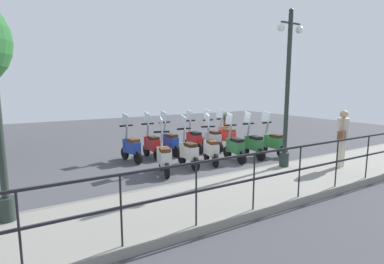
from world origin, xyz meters
name	(u,v)px	position (x,y,z in m)	size (l,w,h in m)	color
ground_plane	(208,158)	(0.00, 0.00, 0.00)	(28.00, 28.00, 0.00)	#424247
promenade_walkway	(280,181)	(-3.15, 0.00, 0.07)	(2.20, 20.00, 0.15)	gray
fence_railing	(320,158)	(-4.20, 0.00, 0.89)	(0.04, 16.03, 1.07)	black
lamp_post_near	(287,99)	(-2.40, -0.96, 2.03)	(0.26, 0.90, 4.25)	#232D28
pedestrian_with_bag	(342,134)	(-3.27, -2.25, 1.08)	(0.42, 0.63, 1.59)	beige
potted_palm	(224,126)	(3.48, -3.33, 0.45)	(1.06, 0.66, 1.05)	#9E5B3D
scooter_near_0	(273,142)	(-0.86, -2.10, 0.48)	(1.23, 0.44, 1.54)	black
scooter_near_1	(253,144)	(-0.75, -1.31, 0.48)	(1.23, 0.44, 1.54)	black
scooter_near_2	(235,146)	(-0.77, -0.50, 0.48)	(1.23, 0.44, 1.54)	black
scooter_near_3	(211,149)	(-0.65, 0.33, 0.48)	(1.21, 0.52, 1.54)	black
scooter_near_4	(188,152)	(-0.67, 1.15, 0.48)	(1.23, 0.44, 1.54)	black
scooter_near_5	(164,157)	(-0.88, 2.05, 0.48)	(1.21, 0.52, 1.54)	black
scooter_far_0	(226,136)	(0.98, -1.52, 0.48)	(1.21, 0.52, 1.54)	black
scooter_far_1	(212,138)	(0.86, -0.78, 0.48)	(1.23, 0.44, 1.54)	black
scooter_far_2	(194,139)	(1.04, -0.07, 0.48)	(1.23, 0.44, 1.54)	black
scooter_far_3	(169,142)	(1.05, 0.91, 0.48)	(1.23, 0.46, 1.54)	black
scooter_far_4	(152,144)	(0.96, 1.61, 0.48)	(1.23, 0.44, 1.54)	black
scooter_far_5	(131,147)	(0.89, 2.35, 0.48)	(1.23, 0.47, 1.54)	black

